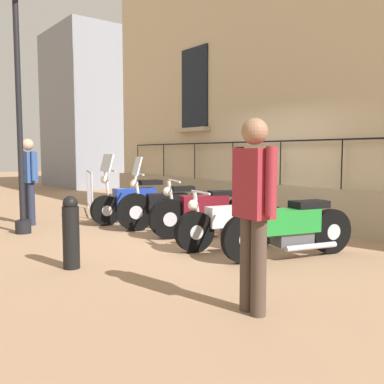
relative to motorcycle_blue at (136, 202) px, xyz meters
The scene contains 13 objects.
ground_plane 2.10m from the motorcycle_blue, 100.22° to the left, with size 60.00×60.00×0.00m, color #9E7A5B.
building_facade 5.00m from the motorcycle_blue, 142.24° to the left, with size 0.82×13.34×8.67m.
motorcycle_blue is the anchor object (origin of this frame).
motorcycle_black 1.04m from the motorcycle_blue, 96.18° to the left, with size 1.97×0.86×1.40m.
motorcycle_maroon 2.06m from the motorcycle_blue, 96.12° to the left, with size 2.00×0.94×1.01m.
motorcycle_white 3.01m from the motorcycle_blue, 89.76° to the left, with size 2.02×0.68×0.90m.
motorcycle_green 3.97m from the motorcycle_blue, 91.41° to the left, with size 2.05×0.91×1.22m.
lamppost 3.51m from the motorcycle_blue, ahead, with size 0.29×0.99×4.63m.
crowd_barrier 1.94m from the motorcycle_blue, 85.76° to the right, with size 0.78×1.87×1.05m.
bollard 3.62m from the motorcycle_blue, 46.44° to the left, with size 0.21×0.21×0.93m.
pedestrian_standing 5.45m from the motorcycle_blue, 70.71° to the left, with size 0.26×0.53×1.77m.
pedestrian_walking 2.22m from the motorcycle_blue, 31.12° to the right, with size 0.27×0.52×1.75m.
distant_building 11.84m from the motorcycle_blue, 115.51° to the right, with size 5.45×4.01×6.76m.
Camera 1 is at (4.95, 5.77, 1.46)m, focal length 40.21 mm.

